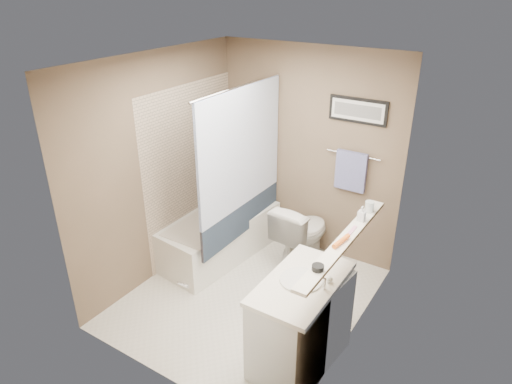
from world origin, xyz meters
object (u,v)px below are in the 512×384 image
Objects in this scene: glass_jar at (369,207)px; soap_bottle at (362,214)px; candle_bowl_near at (318,268)px; bathtub at (218,235)px; vanity at (301,325)px; hair_brush_front at (341,241)px; toilet at (302,233)px.

glass_jar is 0.20m from soap_bottle.
glass_jar is (0.00, 1.06, 0.03)m from candle_bowl_near.
candle_bowl_near is (1.79, -1.15, 0.89)m from bathtub.
candle_bowl_near reaches higher than bathtub.
vanity is 4.09× the size of hair_brush_front.
hair_brush_front is (0.19, 0.27, 0.74)m from vanity.
glass_jar reaches higher than vanity.
bathtub is 1.92× the size of toilet.
glass_jar is at bearing 90.00° from soap_bottle.
hair_brush_front is at bearing -90.00° from glass_jar.
vanity is 9.00× the size of glass_jar.
toilet is 5.73× the size of soap_bottle.
glass_jar reaches higher than toilet.
candle_bowl_near is 0.66× the size of soap_bottle.
vanity is at bearing -101.59° from glass_jar.
hair_brush_front is at bearing 61.24° from vanity.
hair_brush_front is at bearing -90.00° from soap_bottle.
toilet is 1.25m from glass_jar.
bathtub is 2.03m from soap_bottle.
glass_jar is at bearing 157.84° from toilet.
toilet is 1.51m from vanity.
soap_bottle is (0.00, 0.44, 0.05)m from hair_brush_front.
glass_jar is at bearing 3.51° from bathtub.
toilet is at bearing 27.44° from bathtub.
vanity is 0.77m from candle_bowl_near.
soap_bottle reaches higher than vanity.
soap_bottle is (0.00, 0.86, 0.05)m from candle_bowl_near.
bathtub is 11.01× the size of soap_bottle.
candle_bowl_near is 0.42m from hair_brush_front.
bathtub is at bearing 154.28° from vanity.
soap_bottle is (0.19, 0.71, 0.78)m from vanity.
soap_bottle is at bearing 148.51° from toilet.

